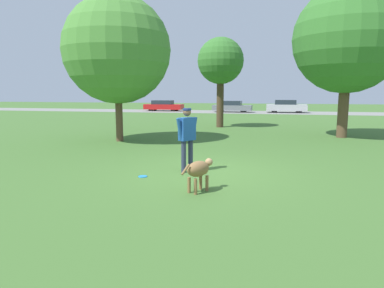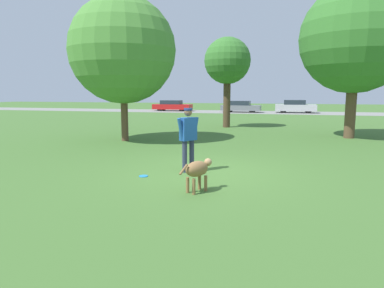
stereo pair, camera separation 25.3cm
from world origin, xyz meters
The scene contains 11 objects.
ground_plane centered at (0.00, 0.00, 0.00)m, with size 120.00×120.00×0.00m, color #426B2D.
far_road_strip centered at (0.00, 28.98, 0.01)m, with size 120.00×6.00×0.01m.
person centered at (-0.39, -0.05, 1.03)m, with size 0.48×0.64×1.72m.
dog centered at (0.32, -1.81, 0.48)m, with size 0.58×0.89×0.68m.
frisbee centered at (-1.35, -0.87, 0.01)m, with size 0.23×0.23×0.02m.
tree_mid_center centered at (-1.35, 12.16, 3.96)m, with size 2.79×2.79×5.42m.
tree_near_right centered at (5.06, 8.59, 4.53)m, with size 4.95×4.95×7.03m.
tree_near_left centered at (-4.72, 5.02, 3.91)m, with size 4.56×4.56×6.20m.
parked_car_red centered at (-10.57, 29.36, 0.61)m, with size 4.49×1.71×1.24m.
parked_car_grey centered at (-2.51, 28.73, 0.61)m, with size 4.29×1.89×1.24m.
parked_car_silver centered at (3.20, 29.03, 0.67)m, with size 4.17×1.85×1.35m.
Camera 2 is at (2.05, -8.76, 2.12)m, focal length 32.00 mm.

